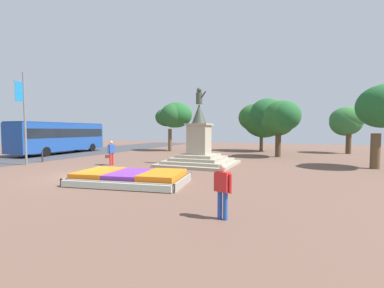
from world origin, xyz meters
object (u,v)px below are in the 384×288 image
banner_pole (24,116)px  kerb_bollard_north (42,156)px  pedestrian_near_planter (223,187)px  city_bus (60,136)px  statue_monument (199,151)px  flower_planter (130,178)px  pedestrian_with_handbag (111,152)px

banner_pole → kerb_bollard_north: size_ratio=7.33×
banner_pole → pedestrian_near_planter: bearing=-18.8°
city_bus → kerb_bollard_north: bearing=-49.9°
statue_monument → city_bus: 16.74m
flower_planter → kerb_bollard_north: kerb_bollard_north is taller
pedestrian_with_handbag → kerb_bollard_north: 6.03m
pedestrian_with_handbag → pedestrian_near_planter: pedestrian_with_handbag is taller
city_bus → pedestrian_near_planter: city_bus is taller
flower_planter → kerb_bollard_north: size_ratio=6.37×
pedestrian_with_handbag → kerb_bollard_north: size_ratio=1.94×
pedestrian_near_planter → kerb_bollard_north: 17.54m
statue_monument → banner_pole: (-11.13, -4.80, 2.41)m
statue_monument → flower_planter: bearing=-95.7°
city_bus → kerb_bollard_north: size_ratio=11.85×
banner_pole → city_bus: 9.33m
statue_monument → city_bus: size_ratio=0.52×
banner_pole → kerb_bollard_north: 3.40m
banner_pole → kerb_bollard_north: (-0.45, 1.60, -2.96)m
city_bus → pedestrian_near_planter: (21.03, -12.79, -0.97)m
pedestrian_with_handbag → pedestrian_near_planter: size_ratio=1.10×
pedestrian_with_handbag → kerb_bollard_north: (-5.97, -0.67, -0.50)m
statue_monument → banner_pole: size_ratio=0.84×
flower_planter → city_bus: city_bus is taller
banner_pole → pedestrian_near_planter: 16.73m
flower_planter → banner_pole: (-10.42, 2.31, 3.17)m
flower_planter → pedestrian_near_planter: bearing=-30.0°
flower_planter → city_bus: size_ratio=0.54×
pedestrian_with_handbag → statue_monument: bearing=24.2°
statue_monument → banner_pole: 12.36m
statue_monument → city_bus: bearing=170.8°
statue_monument → banner_pole: bearing=-156.7°
kerb_bollard_north → statue_monument: bearing=15.4°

